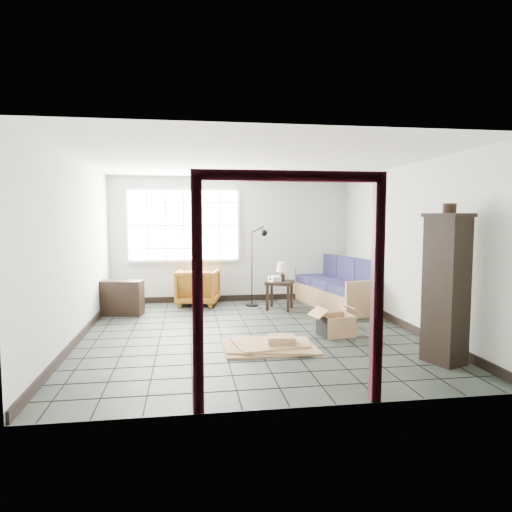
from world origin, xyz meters
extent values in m
plane|color=black|center=(0.00, 0.00, 0.00)|extent=(5.50, 5.50, 0.00)
cube|color=#B7BBB4|center=(0.00, 2.75, 1.30)|extent=(5.00, 0.02, 2.60)
cube|color=#B7BBB4|center=(0.00, -2.75, 1.30)|extent=(5.00, 0.02, 2.60)
cube|color=#B7BBB4|center=(-2.50, 0.00, 1.30)|extent=(0.02, 5.50, 2.60)
cube|color=#B7BBB4|center=(2.50, 0.00, 1.30)|extent=(0.02, 5.50, 2.60)
cube|color=white|center=(0.00, 0.00, 2.60)|extent=(5.00, 5.50, 0.02)
cube|color=black|center=(0.00, 2.73, 0.06)|extent=(4.95, 0.03, 0.12)
cube|color=black|center=(-2.48, 0.00, 0.06)|extent=(0.03, 5.45, 0.12)
cube|color=black|center=(2.48, 0.00, 0.06)|extent=(0.03, 5.45, 0.12)
cube|color=silver|center=(-1.00, 2.71, 1.60)|extent=(2.32, 0.06, 1.52)
cube|color=white|center=(-1.00, 2.67, 1.60)|extent=(2.20, 0.02, 1.40)
cube|color=#3D0E17|center=(-0.85, -2.70, 1.05)|extent=(0.10, 0.08, 2.10)
cube|color=#3D0E17|center=(0.85, -2.70, 1.05)|extent=(0.10, 0.08, 2.10)
cube|color=#3D0E17|center=(0.00, -2.70, 2.15)|extent=(1.80, 0.08, 0.10)
cube|color=#936442|center=(1.96, 1.81, 0.19)|extent=(1.21, 2.19, 0.37)
cube|color=#936442|center=(2.17, 0.76, 0.33)|extent=(0.82, 0.22, 0.66)
cube|color=#936442|center=(1.75, 2.85, 0.33)|extent=(0.82, 0.22, 0.66)
cube|color=#936442|center=(2.33, 1.88, 0.57)|extent=(0.48, 2.05, 0.72)
cube|color=#1C1A42|center=(2.07, 1.13, 0.46)|extent=(0.86, 0.79, 0.17)
cube|color=#1C1A42|center=(2.37, 1.19, 0.70)|extent=(0.27, 0.68, 0.54)
cube|color=#1C1A42|center=(1.94, 1.80, 0.46)|extent=(0.86, 0.79, 0.17)
cube|color=#1C1A42|center=(2.23, 1.86, 0.70)|extent=(0.27, 0.68, 0.54)
cube|color=#1C1A42|center=(1.81, 2.47, 0.46)|extent=(0.86, 0.79, 0.17)
cube|color=#1C1A42|center=(2.10, 2.53, 0.70)|extent=(0.27, 0.68, 0.54)
imported|color=brown|center=(-0.73, 2.40, 0.40)|extent=(0.93, 0.89, 0.80)
cube|color=black|center=(0.81, 1.73, 0.52)|extent=(0.65, 0.65, 0.06)
cube|color=black|center=(0.55, 1.62, 0.25)|extent=(0.07, 0.07, 0.50)
cube|color=black|center=(0.92, 1.47, 0.25)|extent=(0.07, 0.07, 0.50)
cube|color=black|center=(0.70, 1.99, 0.25)|extent=(0.07, 0.07, 0.50)
cube|color=black|center=(1.07, 1.83, 0.25)|extent=(0.07, 0.07, 0.50)
cylinder|color=black|center=(0.85, 1.68, 0.61)|extent=(0.09, 0.09, 0.13)
cylinder|color=black|center=(0.85, 1.68, 0.72)|extent=(0.02, 0.02, 0.09)
cone|color=beige|center=(0.85, 1.68, 0.82)|extent=(0.24, 0.24, 0.18)
cube|color=silver|center=(0.75, 1.73, 0.59)|extent=(0.31, 0.27, 0.09)
cylinder|color=black|center=(0.62, 1.69, 0.59)|extent=(0.03, 0.06, 0.06)
cylinder|color=black|center=(0.33, 2.14, 0.01)|extent=(0.26, 0.26, 0.03)
cylinder|color=black|center=(0.33, 2.14, 0.75)|extent=(0.02, 0.02, 1.47)
cylinder|color=black|center=(0.45, 2.10, 1.53)|extent=(0.25, 0.03, 0.13)
sphere|color=black|center=(0.56, 2.06, 1.46)|extent=(0.14, 0.14, 0.13)
cube|color=black|center=(-2.15, 1.66, 0.31)|extent=(0.86, 0.49, 0.63)
cube|color=black|center=(-2.15, 1.66, 0.32)|extent=(0.79, 0.43, 0.03)
cube|color=black|center=(2.15, -1.73, 0.90)|extent=(0.47, 0.54, 1.80)
cube|color=black|center=(2.15, -1.73, 1.80)|extent=(0.53, 0.59, 0.05)
cylinder|color=black|center=(2.20, -1.65, 1.88)|extent=(0.17, 0.17, 0.12)
cube|color=#A2804E|center=(1.25, -0.31, 0.01)|extent=(0.52, 0.44, 0.02)
cube|color=black|center=(1.03, -0.35, 0.16)|extent=(0.08, 0.37, 0.31)
cube|color=#A2804E|center=(1.48, -0.28, 0.16)|extent=(0.08, 0.37, 0.31)
cube|color=#A2804E|center=(1.28, -0.50, 0.16)|extent=(0.46, 0.09, 0.31)
cube|color=#A2804E|center=(1.22, -0.13, 0.16)|extent=(0.46, 0.09, 0.31)
cube|color=#A2804E|center=(0.96, -0.36, 0.37)|extent=(0.23, 0.39, 0.13)
cube|color=#A2804E|center=(1.55, -0.26, 0.37)|extent=(0.23, 0.39, 0.13)
cube|color=#A2804E|center=(0.16, -0.81, 0.01)|extent=(1.24, 0.88, 0.03)
cube|color=#A2804E|center=(0.16, -0.81, 0.04)|extent=(1.22, 1.00, 0.03)
cube|color=#A2804E|center=(0.16, -0.81, 0.06)|extent=(1.02, 0.81, 0.03)
cube|color=#A2804E|center=(0.31, -0.87, 0.13)|extent=(0.40, 0.34, 0.10)
camera|label=1|loc=(-0.93, -6.77, 1.79)|focal=32.00mm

